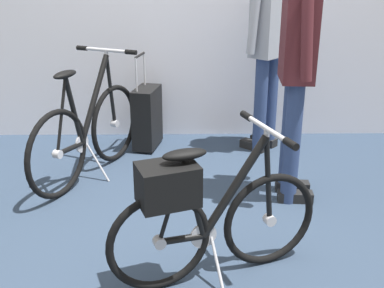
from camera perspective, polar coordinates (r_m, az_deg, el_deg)
ground_plane at (r=2.86m, az=-1.57°, el=-11.92°), size 6.07×6.07×0.00m
folding_bike_foreground at (r=2.39m, az=1.37°, el=-8.22°), size 1.09×0.57×0.81m
display_bike_left at (r=3.64m, az=-12.35°, el=1.39°), size 0.68×1.25×0.94m
visitor_near_wall at (r=3.14m, az=12.57°, el=10.31°), size 0.29×0.54×1.72m
visitor_browsing at (r=4.03m, az=9.24°, el=12.47°), size 0.39×0.41×1.69m
rolling_suitcase at (r=4.18m, az=-5.41°, el=3.26°), size 0.25×0.39×0.83m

